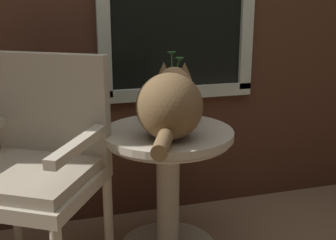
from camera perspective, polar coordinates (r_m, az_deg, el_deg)
name	(u,v)px	position (r m, az deg, el deg)	size (l,w,h in m)	color
wicker_side_table	(168,171)	(2.13, 0.00, -6.58)	(0.62, 0.62, 0.64)	#B2A893
wicker_chair	(37,159)	(1.99, -16.68, -4.86)	(0.74, 0.74, 1.01)	#B2A893
cat	(170,103)	(1.93, 0.29, 2.20)	(0.39, 0.62, 0.31)	brown
pewter_vase_with_ivy	(172,102)	(2.17, 0.58, 2.33)	(0.14, 0.15, 0.34)	slate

